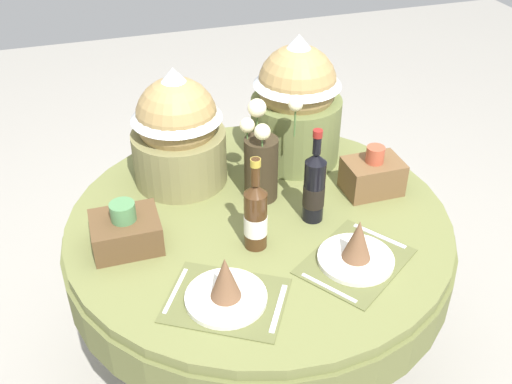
{
  "coord_description": "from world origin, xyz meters",
  "views": [
    {
      "loc": [
        -0.5,
        -1.57,
        1.99
      ],
      "look_at": [
        0.0,
        0.03,
        0.83
      ],
      "focal_mm": 41.68,
      "sensor_mm": 36.0,
      "label": 1
    }
  ],
  "objects_px": {
    "place_setting_left": "(226,289)",
    "flower_vase": "(261,160)",
    "place_setting_right": "(357,250)",
    "woven_basket_side_left": "(126,231)",
    "gift_tub_back_right": "(297,96)",
    "dining_table": "(259,244)",
    "wine_bottle_centre": "(314,187)",
    "woven_basket_side_right": "(372,175)",
    "gift_tub_back_left": "(177,124)",
    "wine_bottle_left": "(256,215)"
  },
  "relations": [
    {
      "from": "flower_vase",
      "to": "gift_tub_back_left",
      "type": "relative_size",
      "value": 0.86
    },
    {
      "from": "place_setting_left",
      "to": "woven_basket_side_right",
      "type": "relative_size",
      "value": 2.08
    },
    {
      "from": "flower_vase",
      "to": "gift_tub_back_right",
      "type": "bearing_deg",
      "value": 46.26
    },
    {
      "from": "flower_vase",
      "to": "woven_basket_side_left",
      "type": "bearing_deg",
      "value": -164.61
    },
    {
      "from": "place_setting_right",
      "to": "wine_bottle_left",
      "type": "height_order",
      "value": "wine_bottle_left"
    },
    {
      "from": "flower_vase",
      "to": "woven_basket_side_right",
      "type": "distance_m",
      "value": 0.41
    },
    {
      "from": "woven_basket_side_left",
      "to": "wine_bottle_left",
      "type": "bearing_deg",
      "value": -17.18
    },
    {
      "from": "flower_vase",
      "to": "gift_tub_back_right",
      "type": "distance_m",
      "value": 0.32
    },
    {
      "from": "woven_basket_side_left",
      "to": "wine_bottle_centre",
      "type": "bearing_deg",
      "value": -3.93
    },
    {
      "from": "dining_table",
      "to": "wine_bottle_left",
      "type": "relative_size",
      "value": 4.12
    },
    {
      "from": "gift_tub_back_left",
      "to": "woven_basket_side_right",
      "type": "distance_m",
      "value": 0.73
    },
    {
      "from": "gift_tub_back_right",
      "to": "dining_table",
      "type": "bearing_deg",
      "value": -127.35
    },
    {
      "from": "gift_tub_back_left",
      "to": "woven_basket_side_right",
      "type": "relative_size",
      "value": 2.19
    },
    {
      "from": "place_setting_left",
      "to": "gift_tub_back_right",
      "type": "bearing_deg",
      "value": 55.99
    },
    {
      "from": "woven_basket_side_right",
      "to": "woven_basket_side_left",
      "type": "bearing_deg",
      "value": -176.79
    },
    {
      "from": "wine_bottle_centre",
      "to": "gift_tub_back_left",
      "type": "xyz_separation_m",
      "value": [
        -0.38,
        0.38,
        0.1
      ]
    },
    {
      "from": "woven_basket_side_left",
      "to": "flower_vase",
      "type": "bearing_deg",
      "value": 15.39
    },
    {
      "from": "dining_table",
      "to": "gift_tub_back_left",
      "type": "relative_size",
      "value": 3.01
    },
    {
      "from": "dining_table",
      "to": "flower_vase",
      "type": "relative_size",
      "value": 3.52
    },
    {
      "from": "wine_bottle_left",
      "to": "woven_basket_side_right",
      "type": "xyz_separation_m",
      "value": [
        0.5,
        0.17,
        -0.05
      ]
    },
    {
      "from": "wine_bottle_left",
      "to": "gift_tub_back_right",
      "type": "xyz_separation_m",
      "value": [
        0.31,
        0.48,
        0.15
      ]
    },
    {
      "from": "place_setting_right",
      "to": "wine_bottle_left",
      "type": "xyz_separation_m",
      "value": [
        -0.27,
        0.17,
        0.07
      ]
    },
    {
      "from": "gift_tub_back_right",
      "to": "woven_basket_side_right",
      "type": "distance_m",
      "value": 0.41
    },
    {
      "from": "place_setting_right",
      "to": "gift_tub_back_right",
      "type": "bearing_deg",
      "value": 86.77
    },
    {
      "from": "place_setting_left",
      "to": "wine_bottle_centre",
      "type": "bearing_deg",
      "value": 37.34
    },
    {
      "from": "wine_bottle_left",
      "to": "wine_bottle_centre",
      "type": "height_order",
      "value": "wine_bottle_centre"
    },
    {
      "from": "dining_table",
      "to": "wine_bottle_left",
      "type": "bearing_deg",
      "value": -111.46
    },
    {
      "from": "dining_table",
      "to": "wine_bottle_left",
      "type": "distance_m",
      "value": 0.29
    },
    {
      "from": "flower_vase",
      "to": "wine_bottle_centre",
      "type": "distance_m",
      "value": 0.22
    },
    {
      "from": "dining_table",
      "to": "woven_basket_side_left",
      "type": "bearing_deg",
      "value": -177.16
    },
    {
      "from": "flower_vase",
      "to": "wine_bottle_left",
      "type": "xyz_separation_m",
      "value": [
        -0.1,
        -0.26,
        -0.03
      ]
    },
    {
      "from": "place_setting_left",
      "to": "wine_bottle_centre",
      "type": "distance_m",
      "value": 0.49
    },
    {
      "from": "wine_bottle_centre",
      "to": "gift_tub_back_right",
      "type": "xyz_separation_m",
      "value": [
        0.08,
        0.4,
        0.14
      ]
    },
    {
      "from": "dining_table",
      "to": "woven_basket_side_right",
      "type": "relative_size",
      "value": 6.6
    },
    {
      "from": "place_setting_right",
      "to": "gift_tub_back_left",
      "type": "height_order",
      "value": "gift_tub_back_left"
    },
    {
      "from": "woven_basket_side_left",
      "to": "gift_tub_back_right",
      "type": "bearing_deg",
      "value": 26.67
    },
    {
      "from": "woven_basket_side_left",
      "to": "woven_basket_side_right",
      "type": "height_order",
      "value": "woven_basket_side_right"
    },
    {
      "from": "wine_bottle_left",
      "to": "wine_bottle_centre",
      "type": "relative_size",
      "value": 0.95
    },
    {
      "from": "place_setting_left",
      "to": "gift_tub_back_left",
      "type": "distance_m",
      "value": 0.7
    },
    {
      "from": "flower_vase",
      "to": "wine_bottle_left",
      "type": "height_order",
      "value": "flower_vase"
    },
    {
      "from": "dining_table",
      "to": "place_setting_right",
      "type": "xyz_separation_m",
      "value": [
        0.22,
        -0.32,
        0.17
      ]
    },
    {
      "from": "place_setting_left",
      "to": "flower_vase",
      "type": "relative_size",
      "value": 1.11
    },
    {
      "from": "place_setting_right",
      "to": "wine_bottle_centre",
      "type": "relative_size",
      "value": 1.24
    },
    {
      "from": "wine_bottle_left",
      "to": "woven_basket_side_right",
      "type": "distance_m",
      "value": 0.53
    },
    {
      "from": "place_setting_right",
      "to": "flower_vase",
      "type": "bearing_deg",
      "value": 111.71
    },
    {
      "from": "gift_tub_back_right",
      "to": "woven_basket_side_right",
      "type": "relative_size",
      "value": 2.48
    },
    {
      "from": "wine_bottle_left",
      "to": "wine_bottle_centre",
      "type": "distance_m",
      "value": 0.24
    },
    {
      "from": "dining_table",
      "to": "place_setting_left",
      "type": "xyz_separation_m",
      "value": [
        -0.21,
        -0.36,
        0.17
      ]
    },
    {
      "from": "place_setting_right",
      "to": "gift_tub_back_left",
      "type": "bearing_deg",
      "value": 124.01
    },
    {
      "from": "place_setting_right",
      "to": "woven_basket_side_left",
      "type": "relative_size",
      "value": 1.98
    }
  ]
}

